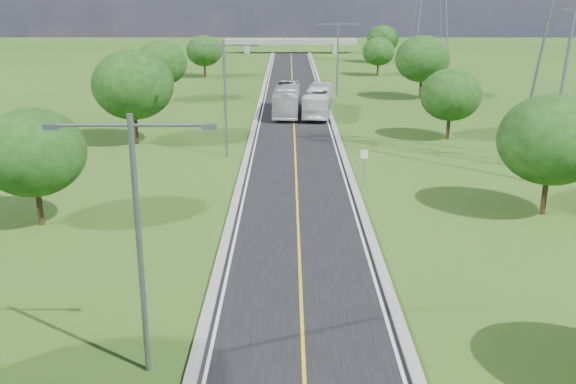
# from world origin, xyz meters

# --- Properties ---
(ground) EXTENTS (260.00, 260.00, 0.00)m
(ground) POSITION_xyz_m (0.00, 60.00, 0.00)
(ground) COLOR #294F16
(ground) RESTS_ON ground
(road) EXTENTS (8.00, 150.00, 0.06)m
(road) POSITION_xyz_m (0.00, 66.00, 0.03)
(road) COLOR black
(road) RESTS_ON ground
(curb_left) EXTENTS (0.50, 150.00, 0.22)m
(curb_left) POSITION_xyz_m (-4.25, 66.00, 0.11)
(curb_left) COLOR gray
(curb_left) RESTS_ON ground
(curb_right) EXTENTS (0.50, 150.00, 0.22)m
(curb_right) POSITION_xyz_m (4.25, 66.00, 0.11)
(curb_right) COLOR gray
(curb_right) RESTS_ON ground
(speed_limit_sign) EXTENTS (0.55, 0.09, 2.40)m
(speed_limit_sign) POSITION_xyz_m (5.20, 37.98, 1.60)
(speed_limit_sign) COLOR slate
(speed_limit_sign) RESTS_ON ground
(overpass) EXTENTS (30.00, 3.00, 3.20)m
(overpass) POSITION_xyz_m (0.00, 140.00, 2.41)
(overpass) COLOR gray
(overpass) RESTS_ON ground
(streetlight_near_left) EXTENTS (5.90, 0.25, 10.00)m
(streetlight_near_left) POSITION_xyz_m (-6.00, 12.00, 5.94)
(streetlight_near_left) COLOR slate
(streetlight_near_left) RESTS_ON ground
(streetlight_mid_left) EXTENTS (5.90, 0.25, 10.00)m
(streetlight_mid_left) POSITION_xyz_m (-6.00, 45.00, 5.94)
(streetlight_mid_left) COLOR slate
(streetlight_mid_left) RESTS_ON ground
(streetlight_far_right) EXTENTS (5.90, 0.25, 10.00)m
(streetlight_far_right) POSITION_xyz_m (6.00, 78.00, 5.94)
(streetlight_far_right) COLOR slate
(streetlight_far_right) RESTS_ON ground
(tree_lb) EXTENTS (6.30, 6.30, 7.33)m
(tree_lb) POSITION_xyz_m (-16.00, 28.00, 4.64)
(tree_lb) COLOR black
(tree_lb) RESTS_ON ground
(tree_lc) EXTENTS (7.56, 7.56, 8.79)m
(tree_lc) POSITION_xyz_m (-15.00, 50.00, 5.58)
(tree_lc) COLOR black
(tree_lc) RESTS_ON ground
(tree_ld) EXTENTS (6.72, 6.72, 7.82)m
(tree_ld) POSITION_xyz_m (-17.00, 74.00, 4.95)
(tree_ld) COLOR black
(tree_ld) RESTS_ON ground
(tree_le) EXTENTS (5.88, 5.88, 6.84)m
(tree_le) POSITION_xyz_m (-14.50, 98.00, 4.33)
(tree_le) COLOR black
(tree_le) RESTS_ON ground
(tree_rb) EXTENTS (6.72, 6.72, 7.82)m
(tree_rb) POSITION_xyz_m (16.00, 30.00, 4.95)
(tree_rb) COLOR black
(tree_rb) RESTS_ON ground
(tree_rc) EXTENTS (5.88, 5.88, 6.84)m
(tree_rc) POSITION_xyz_m (15.00, 52.00, 4.33)
(tree_rc) COLOR black
(tree_rc) RESTS_ON ground
(tree_rd) EXTENTS (7.14, 7.14, 8.30)m
(tree_rd) POSITION_xyz_m (17.00, 76.00, 5.27)
(tree_rd) COLOR black
(tree_rd) RESTS_ON ground
(tree_re) EXTENTS (5.46, 5.46, 6.35)m
(tree_re) POSITION_xyz_m (14.50, 100.00, 4.02)
(tree_re) COLOR black
(tree_re) RESTS_ON ground
(tree_rf) EXTENTS (6.30, 6.30, 7.33)m
(tree_rf) POSITION_xyz_m (18.00, 120.00, 4.64)
(tree_rf) COLOR black
(tree_rf) RESTS_ON ground
(bus_outbound) EXTENTS (4.26, 12.06, 3.29)m
(bus_outbound) POSITION_xyz_m (2.96, 64.49, 1.70)
(bus_outbound) COLOR silver
(bus_outbound) RESTS_ON road
(bus_inbound) EXTENTS (3.20, 12.06, 3.34)m
(bus_inbound) POSITION_xyz_m (-0.80, 64.97, 1.73)
(bus_inbound) COLOR beige
(bus_inbound) RESTS_ON road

